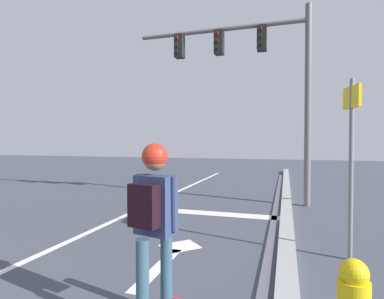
% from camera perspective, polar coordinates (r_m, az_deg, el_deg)
% --- Properties ---
extents(lane_line_center, '(0.12, 20.00, 0.01)m').
position_cam_1_polar(lane_line_center, '(6.63, -14.36, -12.74)').
color(lane_line_center, silver).
rests_on(lane_line_center, ground).
extents(lane_line_curbside, '(0.12, 20.00, 0.01)m').
position_cam_1_polar(lane_line_curbside, '(5.71, 14.67, -15.06)').
color(lane_line_curbside, silver).
rests_on(lane_line_curbside, ground).
extents(stop_bar, '(3.29, 0.40, 0.01)m').
position_cam_1_polar(stop_bar, '(7.08, 2.68, -11.77)').
color(stop_bar, silver).
rests_on(stop_bar, ground).
extents(lane_arrow_stem, '(0.16, 1.40, 0.01)m').
position_cam_1_polar(lane_arrow_stem, '(4.21, -6.41, -21.15)').
color(lane_arrow_stem, silver).
rests_on(lane_arrow_stem, ground).
extents(lane_arrow_head, '(0.71, 0.71, 0.01)m').
position_cam_1_polar(lane_arrow_head, '(4.95, -2.28, -17.63)').
color(lane_arrow_head, silver).
rests_on(lane_arrow_head, ground).
extents(curb_strip, '(0.24, 24.00, 0.14)m').
position_cam_1_polar(curb_strip, '(5.69, 17.27, -14.44)').
color(curb_strip, '#979796').
rests_on(curb_strip, ground).
extents(skater, '(0.42, 0.59, 1.53)m').
position_cam_1_polar(skater, '(2.71, -7.20, -11.15)').
color(skater, '#2F4D60').
rests_on(skater, skateboard).
extents(traffic_signal_mast, '(4.63, 0.34, 5.07)m').
position_cam_1_polar(traffic_signal_mast, '(8.48, 11.29, 15.45)').
color(traffic_signal_mast, '#615C5E').
rests_on(traffic_signal_mast, ground).
extents(street_sign_post, '(0.15, 0.43, 2.48)m').
position_cam_1_polar(street_sign_post, '(4.68, 27.65, 1.10)').
color(street_sign_post, slate).
rests_on(street_sign_post, ground).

